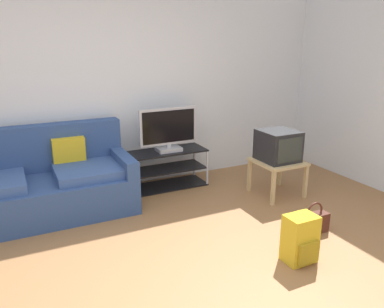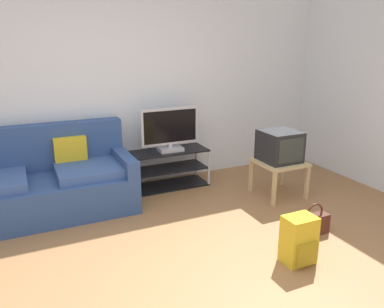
{
  "view_description": "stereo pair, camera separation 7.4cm",
  "coord_description": "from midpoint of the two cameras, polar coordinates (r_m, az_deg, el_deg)",
  "views": [
    {
      "loc": [
        -1.16,
        -2.28,
        1.86
      ],
      "look_at": [
        0.48,
        1.08,
        0.73
      ],
      "focal_mm": 35.74,
      "sensor_mm": 36.0,
      "label": 1
    },
    {
      "loc": [
        -1.09,
        -2.31,
        1.86
      ],
      "look_at": [
        0.48,
        1.08,
        0.73
      ],
      "focal_mm": 35.74,
      "sensor_mm": 36.0,
      "label": 2
    }
  ],
  "objects": [
    {
      "name": "ground_plane",
      "position": [
        3.16,
        0.06,
        -19.42
      ],
      "size": [
        9.0,
        9.8,
        0.02
      ],
      "primitive_type": "cube",
      "color": "olive"
    },
    {
      "name": "wall_back",
      "position": [
        4.9,
        -12.87,
        10.41
      ],
      "size": [
        9.0,
        0.1,
        2.7
      ],
      "primitive_type": "cube",
      "color": "silver",
      "rests_on": "ground_plane"
    },
    {
      "name": "couch",
      "position": [
        4.51,
        -22.02,
        -4.26
      ],
      "size": [
        1.94,
        0.91,
        0.93
      ],
      "color": "navy",
      "rests_on": "ground_plane"
    },
    {
      "name": "tv_stand",
      "position": [
        4.99,
        -3.97,
        -2.16
      ],
      "size": [
        0.97,
        0.42,
        0.49
      ],
      "color": "black",
      "rests_on": "ground_plane"
    },
    {
      "name": "flat_tv",
      "position": [
        4.82,
        -3.99,
        3.59
      ],
      "size": [
        0.76,
        0.22,
        0.55
      ],
      "color": "#B2B2B7",
      "rests_on": "tv_stand"
    },
    {
      "name": "side_table",
      "position": [
        4.78,
        12.24,
        -1.7
      ],
      "size": [
        0.54,
        0.54,
        0.44
      ],
      "color": "tan",
      "rests_on": "ground_plane"
    },
    {
      "name": "crt_tv",
      "position": [
        4.72,
        12.3,
        1.24
      ],
      "size": [
        0.43,
        0.44,
        0.37
      ],
      "color": "#232326",
      "rests_on": "side_table"
    },
    {
      "name": "backpack",
      "position": [
        3.48,
        15.24,
        -12.16
      ],
      "size": [
        0.27,
        0.27,
        0.43
      ],
      "rotation": [
        0.0,
        0.0,
        -0.01
      ],
      "color": "gold",
      "rests_on": "ground_plane"
    },
    {
      "name": "handbag",
      "position": [
        4.03,
        17.19,
        -9.71
      ],
      "size": [
        0.31,
        0.12,
        0.33
      ],
      "rotation": [
        0.0,
        0.0,
        0.43
      ],
      "color": "#4C2319",
      "rests_on": "ground_plane"
    }
  ]
}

